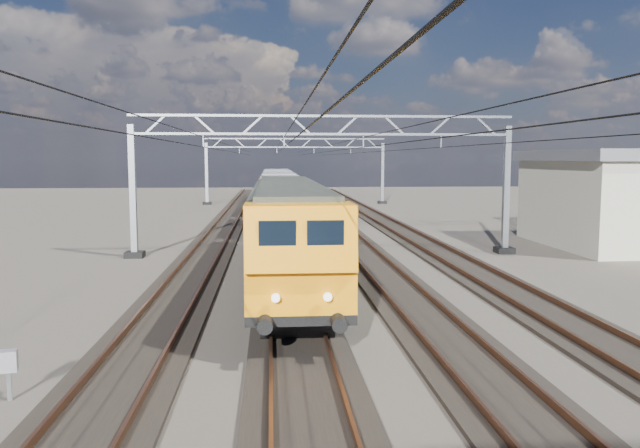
{
  "coord_description": "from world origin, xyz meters",
  "views": [
    {
      "loc": [
        -2.69,
        -27.46,
        4.93
      ],
      "look_at": [
        -0.79,
        -3.49,
        2.4
      ],
      "focal_mm": 35.0,
      "sensor_mm": 36.0,
      "label": 1
    }
  ],
  "objects": [
    {
      "name": "ground",
      "position": [
        0.0,
        0.0,
        0.0
      ],
      "size": [
        160.0,
        160.0,
        0.0
      ],
      "primitive_type": "plane",
      "color": "#2A251F",
      "rests_on": "ground"
    },
    {
      "name": "track_outer_west",
      "position": [
        -6.0,
        0.0,
        0.07
      ],
      "size": [
        2.6,
        140.0,
        0.3
      ],
      "color": "black",
      "rests_on": "ground"
    },
    {
      "name": "track_loco",
      "position": [
        -2.0,
        0.0,
        0.07
      ],
      "size": [
        2.6,
        140.0,
        0.3
      ],
      "color": "black",
      "rests_on": "ground"
    },
    {
      "name": "track_inner_east",
      "position": [
        2.0,
        0.0,
        0.07
      ],
      "size": [
        2.6,
        140.0,
        0.3
      ],
      "color": "black",
      "rests_on": "ground"
    },
    {
      "name": "track_outer_east",
      "position": [
        6.0,
        0.0,
        0.07
      ],
      "size": [
        2.6,
        140.0,
        0.3
      ],
      "color": "black",
      "rests_on": "ground"
    },
    {
      "name": "catenary_gantry_mid",
      "position": [
        0.0,
        4.0,
        3.91
      ],
      "size": [
        19.9,
        0.9,
        7.11
      ],
      "color": "#91989F",
      "rests_on": "ground"
    },
    {
      "name": "catenary_gantry_far",
      "position": [
        0.0,
        40.0,
        3.91
      ],
      "size": [
        19.9,
        0.9,
        7.11
      ],
      "color": "#91989F",
      "rests_on": "ground"
    },
    {
      "name": "overhead_wires",
      "position": [
        0.0,
        8.0,
        5.75
      ],
      "size": [
        12.03,
        140.0,
        0.53
      ],
      "color": "black",
      "rests_on": "ground"
    },
    {
      "name": "locomotive",
      "position": [
        -2.0,
        -3.2,
        2.33
      ],
      "size": [
        2.76,
        21.1,
        3.62
      ],
      "color": "black",
      "rests_on": "ground"
    },
    {
      "name": "hopper_wagon_lead",
      "position": [
        -2.0,
        14.5,
        2.23
      ],
      "size": [
        3.38,
        13.0,
        3.25
      ],
      "color": "black",
      "rests_on": "ground"
    },
    {
      "name": "hopper_wagon_mid",
      "position": [
        -2.0,
        28.7,
        2.23
      ],
      "size": [
        3.38,
        13.0,
        3.25
      ],
      "color": "black",
      "rests_on": "ground"
    },
    {
      "name": "hopper_wagon_third",
      "position": [
        -2.0,
        42.9,
        2.23
      ],
      "size": [
        3.38,
        13.0,
        3.25
      ],
      "color": "black",
      "rests_on": "ground"
    },
    {
      "name": "trackside_cabinet",
      "position": [
        -8.05,
        -14.7,
        0.79
      ],
      "size": [
        0.4,
        0.34,
        1.05
      ],
      "rotation": [
        0.0,
        0.0,
        0.24
      ],
      "color": "#91989F",
      "rests_on": "ground"
    }
  ]
}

